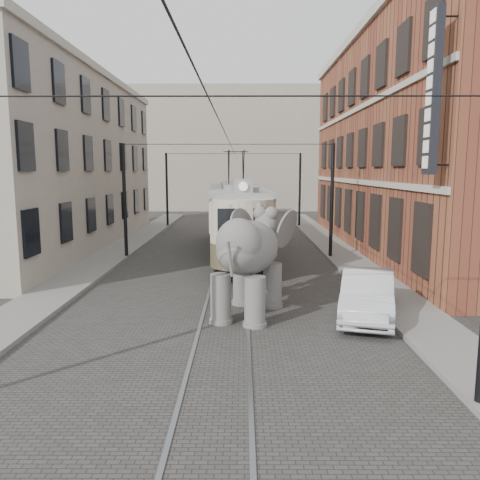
{
  "coord_description": "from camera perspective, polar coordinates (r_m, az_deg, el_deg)",
  "views": [
    {
      "loc": [
        0.55,
        -18.79,
        4.64
      ],
      "look_at": [
        0.46,
        -1.55,
        2.1
      ],
      "focal_mm": 35.63,
      "sensor_mm": 36.0,
      "label": 1
    }
  ],
  "objects": [
    {
      "name": "elephant",
      "position": [
        15.23,
        0.97,
        -2.78
      ],
      "size": [
        4.58,
        6.19,
        3.38
      ],
      "primitive_type": null,
      "rotation": [
        0.0,
        0.0,
        -0.31
      ],
      "color": "#625F5A",
      "rests_on": "ground"
    },
    {
      "name": "catenary",
      "position": [
        23.86,
        -1.51,
        4.43
      ],
      "size": [
        11.0,
        30.2,
        6.0
      ],
      "primitive_type": null,
      "color": "black",
      "rests_on": "ground"
    },
    {
      "name": "stucco_building",
      "position": [
        31.03,
        -21.8,
        8.45
      ],
      "size": [
        7.0,
        24.0,
        10.0
      ],
      "primitive_type": "cube",
      "color": "gray",
      "rests_on": "ground"
    },
    {
      "name": "parked_car",
      "position": [
        15.64,
        14.97,
        -6.36
      ],
      "size": [
        2.68,
        4.72,
        1.47
      ],
      "primitive_type": "imported",
      "rotation": [
        0.0,
        0.0,
        -0.26
      ],
      "color": "silver",
      "rests_on": "ground"
    },
    {
      "name": "sidewalk_left",
      "position": [
        20.59,
        -19.82,
        -4.94
      ],
      "size": [
        2.0,
        60.0,
        0.15
      ],
      "primitive_type": "cube",
      "color": "slate",
      "rests_on": "ground"
    },
    {
      "name": "brick_building",
      "position": [
        29.72,
        21.25,
        10.44
      ],
      "size": [
        8.0,
        26.0,
        12.0
      ],
      "primitive_type": "cube",
      "color": "brown",
      "rests_on": "ground"
    },
    {
      "name": "ground",
      "position": [
        19.37,
        -1.35,
        -5.49
      ],
      "size": [
        120.0,
        120.0,
        0.0
      ],
      "primitive_type": "plane",
      "color": "#3D3B38"
    },
    {
      "name": "tram_rails",
      "position": [
        19.36,
        -1.35,
        -5.45
      ],
      "size": [
        1.54,
        80.0,
        0.02
      ],
      "primitive_type": null,
      "color": "slate",
      "rests_on": "ground"
    },
    {
      "name": "distant_block",
      "position": [
        58.84,
        -0.24,
        10.67
      ],
      "size": [
        28.0,
        10.0,
        14.0
      ],
      "primitive_type": "cube",
      "color": "gray",
      "rests_on": "ground"
    },
    {
      "name": "sidewalk_right",
      "position": [
        20.09,
        16.09,
        -5.09
      ],
      "size": [
        2.0,
        60.0,
        0.15
      ],
      "primitive_type": "cube",
      "color": "slate",
      "rests_on": "ground"
    },
    {
      "name": "tram",
      "position": [
        26.44,
        -0.48,
        4.48
      ],
      "size": [
        3.76,
        14.47,
        5.69
      ],
      "primitive_type": null,
      "rotation": [
        0.0,
        0.0,
        0.06
      ],
      "color": "#C0B59B",
      "rests_on": "ground"
    }
  ]
}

